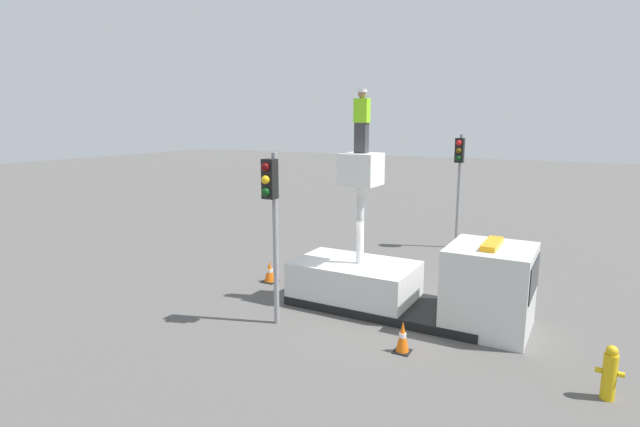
{
  "coord_description": "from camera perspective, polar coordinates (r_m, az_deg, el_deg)",
  "views": [
    {
      "loc": [
        4.92,
        -12.82,
        5.35
      ],
      "look_at": [
        -1.54,
        -1.18,
        2.85
      ],
      "focal_mm": 28.0,
      "sensor_mm": 36.0,
      "label": 1
    }
  ],
  "objects": [
    {
      "name": "ground_plane",
      "position": [
        14.73,
        7.63,
        -10.76
      ],
      "size": [
        120.0,
        120.0,
        0.0
      ],
      "primitive_type": "plane",
      "color": "#565451"
    },
    {
      "name": "bucket_truck",
      "position": [
        14.2,
        10.48,
        -7.79
      ],
      "size": [
        6.63,
        2.26,
        4.44
      ],
      "color": "black",
      "rests_on": "ground"
    },
    {
      "name": "worker",
      "position": [
        14.07,
        4.79,
        10.46
      ],
      "size": [
        0.4,
        0.26,
        1.75
      ],
      "color": "#38383D",
      "rests_on": "bucket_truck"
    },
    {
      "name": "traffic_light_pole",
      "position": [
        12.71,
        -5.55,
        0.98
      ],
      "size": [
        0.34,
        0.57,
        4.55
      ],
      "color": "gray",
      "rests_on": "ground"
    },
    {
      "name": "traffic_light_across",
      "position": [
        21.43,
        15.61,
        5.0
      ],
      "size": [
        0.34,
        0.57,
        4.78
      ],
      "color": "gray",
      "rests_on": "ground"
    },
    {
      "name": "fire_hydrant",
      "position": [
        11.55,
        30.19,
        -15.48
      ],
      "size": [
        0.5,
        0.26,
        1.11
      ],
      "color": "gold",
      "rests_on": "ground"
    },
    {
      "name": "traffic_cone_rear",
      "position": [
        16.9,
        -5.76,
        -6.68
      ],
      "size": [
        0.47,
        0.47,
        0.71
      ],
      "color": "black",
      "rests_on": "ground"
    },
    {
      "name": "traffic_cone_curbside",
      "position": [
        12.13,
        9.42,
        -13.8
      ],
      "size": [
        0.38,
        0.38,
        0.76
      ],
      "color": "black",
      "rests_on": "ground"
    }
  ]
}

